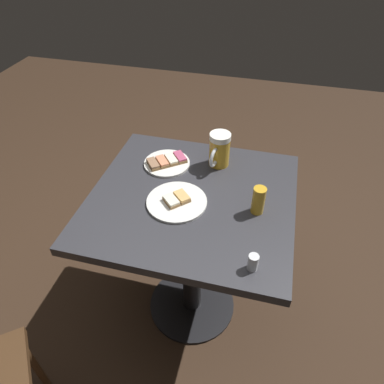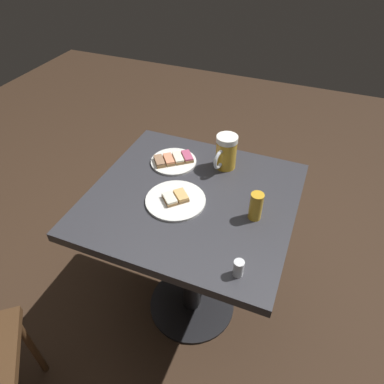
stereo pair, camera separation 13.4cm
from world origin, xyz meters
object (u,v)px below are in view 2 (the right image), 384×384
at_px(plate_near, 174,161).
at_px(plate_far, 176,200).
at_px(salt_shaker, 238,268).
at_px(beer_glass_small, 256,206).
at_px(beer_mug, 226,152).

distance_m(plate_near, plate_far, 0.25).
distance_m(plate_far, salt_shaker, 0.39).
height_order(beer_glass_small, salt_shaker, beer_glass_small).
bearing_deg(plate_near, plate_far, 115.98).
relative_size(beer_mug, salt_shaker, 2.49).
relative_size(plate_far, beer_mug, 1.55).
bearing_deg(beer_mug, plate_near, 14.25).
height_order(plate_near, beer_mug, beer_mug).
height_order(plate_near, plate_far, same).
xyz_separation_m(beer_glass_small, salt_shaker, (-0.01, 0.26, -0.02)).
bearing_deg(plate_far, salt_shaker, 143.32).
bearing_deg(salt_shaker, beer_mug, -67.94).
height_order(plate_near, beer_glass_small, beer_glass_small).
relative_size(plate_near, salt_shaker, 3.31).
xyz_separation_m(plate_near, plate_far, (-0.11, 0.22, -0.00)).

